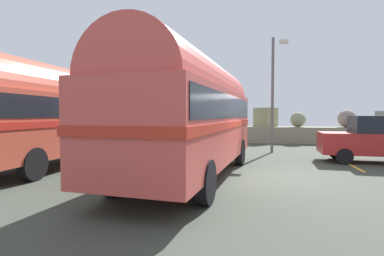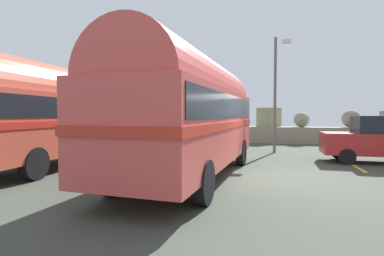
% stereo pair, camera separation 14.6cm
% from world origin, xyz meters
% --- Properties ---
extents(ground, '(32.00, 26.00, 0.02)m').
position_xyz_m(ground, '(0.00, 0.00, 0.01)').
color(ground, '#3C4338').
extents(breakwater, '(31.36, 2.16, 2.49)m').
position_xyz_m(breakwater, '(-0.24, 11.84, 0.75)').
color(breakwater, gray).
rests_on(breakwater, ground).
extents(vintage_coach, '(3.18, 8.77, 3.70)m').
position_xyz_m(vintage_coach, '(-2.39, -0.61, 2.05)').
color(vintage_coach, black).
rests_on(vintage_coach, ground).
extents(second_coach, '(2.55, 8.61, 3.70)m').
position_xyz_m(second_coach, '(-7.86, 0.52, 2.05)').
color(second_coach, black).
rests_on(second_coach, ground).
extents(parked_car_nearest, '(4.17, 1.87, 1.86)m').
position_xyz_m(parked_car_nearest, '(4.23, 3.61, 0.97)').
color(parked_car_nearest, black).
rests_on(parked_car_nearest, ground).
extents(lamp_post, '(0.85, 0.73, 5.75)m').
position_xyz_m(lamp_post, '(0.41, 6.14, 3.28)').
color(lamp_post, '#5B5B60').
rests_on(lamp_post, ground).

